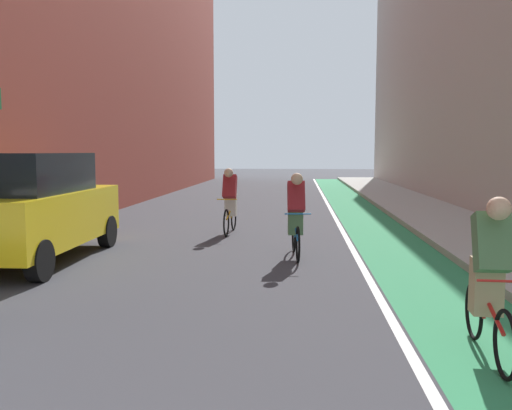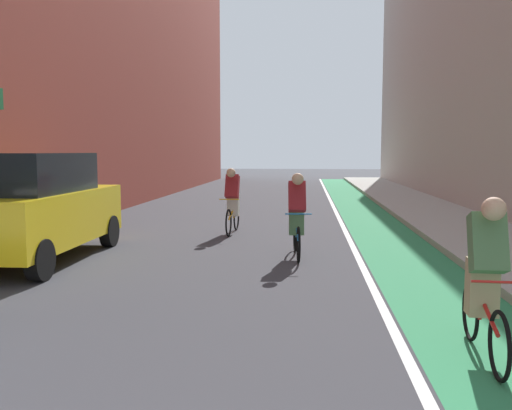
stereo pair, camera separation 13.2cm
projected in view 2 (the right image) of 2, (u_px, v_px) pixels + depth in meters
ground_plane at (253, 215)px, 17.35m from camera, size 91.79×91.79×0.00m
bike_lane_paint at (361, 209)px, 19.00m from camera, size 1.60×41.72×0.00m
lane_divider_stripe at (334, 209)px, 19.09m from camera, size 0.12×41.72×0.00m
sidewalk_right at (423, 208)px, 18.80m from camera, size 2.64×41.72×0.14m
building_facade_right at (487, 32)px, 19.94m from camera, size 2.40×37.72×12.74m
parked_suv_yellow_cab at (32, 206)px, 9.93m from camera, size 1.97×4.24×1.98m
cyclist_lead at (485, 277)px, 5.24m from camera, size 0.48×1.68×1.59m
cyclist_mid at (297, 215)px, 10.31m from camera, size 0.48×1.71×1.61m
cyclist_trailing at (233, 201)px, 13.37m from camera, size 0.48×1.70×1.61m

